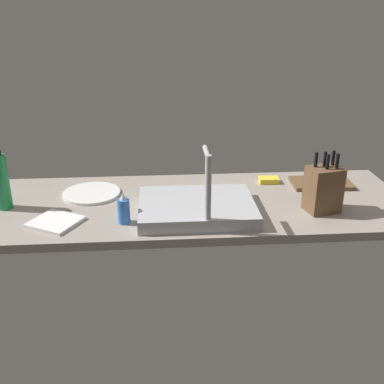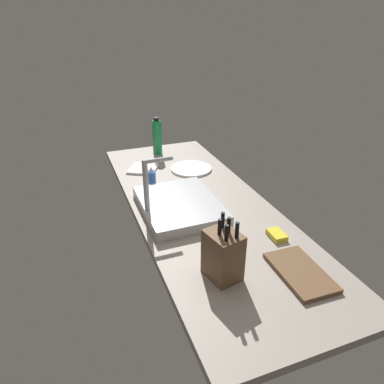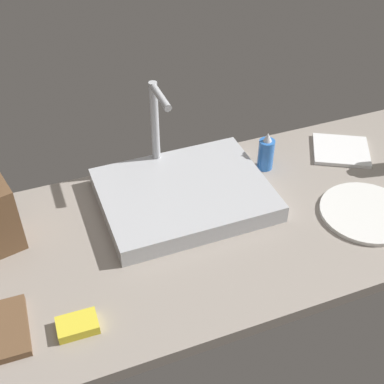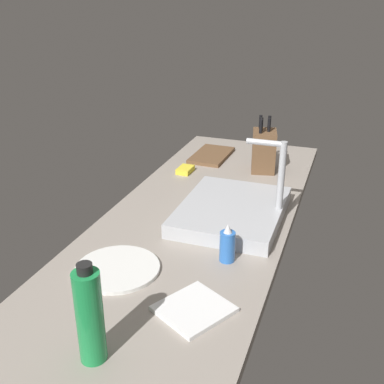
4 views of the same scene
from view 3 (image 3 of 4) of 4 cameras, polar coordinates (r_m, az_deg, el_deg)
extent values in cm
cube|color=gray|center=(141.20, 1.32, -4.42)|extent=(186.01, 66.76, 3.50)
cube|color=#B7BABF|center=(146.09, -0.84, -0.28)|extent=(46.43, 35.97, 5.25)
cylinder|color=#B7BABF|center=(150.66, -4.07, 6.89)|extent=(2.40, 2.40, 30.08)
cylinder|color=#B7BABF|center=(138.14, -3.51, 10.43)|extent=(2.00, 12.80, 2.00)
cylinder|color=#B7BABF|center=(158.94, -2.66, 3.20)|extent=(1.60, 1.60, 4.00)
cylinder|color=blue|center=(159.04, 8.13, 4.12)|extent=(4.82, 4.82, 9.81)
cone|color=silver|center=(155.48, 8.34, 6.00)|extent=(2.65, 2.65, 2.80)
cylinder|color=white|center=(151.28, 18.59, -2.16)|extent=(25.38, 25.38, 1.20)
cube|color=white|center=(173.37, 16.08, 4.43)|extent=(23.09, 22.69, 1.20)
cube|color=yellow|center=(120.43, -12.48, -14.13)|extent=(9.18, 6.27, 2.40)
camera|label=1|loc=(2.80, -12.61, 35.79)|focal=43.27mm
camera|label=2|loc=(1.85, -60.53, 18.79)|focal=33.00mm
camera|label=4|loc=(2.36, 36.79, 28.93)|focal=43.83mm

